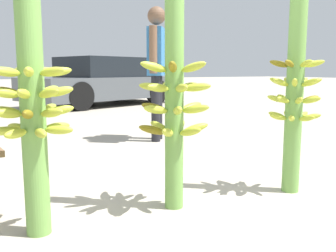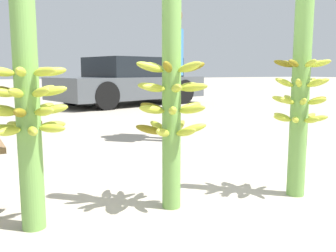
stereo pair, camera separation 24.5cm
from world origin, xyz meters
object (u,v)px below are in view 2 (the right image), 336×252
banana_stalk_right (300,95)px  parked_car (130,82)px  banana_stalk_left (28,104)px  vendor_person (173,61)px  banana_stalk_center (172,93)px

banana_stalk_right → parked_car: size_ratio=0.33×
banana_stalk_left → banana_stalk_right: bearing=-5.6°
vendor_person → parked_car: size_ratio=0.39×
banana_stalk_left → vendor_person: size_ratio=0.84×
banana_stalk_right → banana_stalk_center: bearing=170.8°
banana_stalk_center → parked_car: 7.77m
vendor_person → parked_car: 5.37m
banana_stalk_left → vendor_person: (1.93, 2.19, 0.30)m
banana_stalk_center → parked_car: banana_stalk_center is taller
banana_stalk_center → banana_stalk_right: 0.95m
banana_stalk_center → parked_car: (2.23, 7.44, -0.15)m
vendor_person → parked_car: (1.17, 5.23, -0.42)m
parked_car → banana_stalk_center: bearing=145.4°
vendor_person → banana_stalk_center: bearing=12.1°
banana_stalk_right → banana_stalk_left: bearing=174.4°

